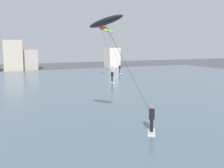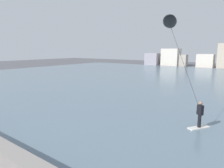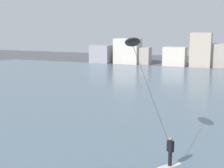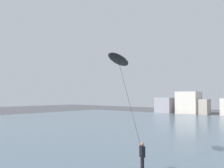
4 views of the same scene
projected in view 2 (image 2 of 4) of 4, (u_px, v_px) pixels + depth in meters
name	position (u px, v px, depth m)	size (l,w,h in m)	color
water_bay	(202.00, 83.00, 28.18)	(84.00, 52.00, 0.10)	slate
far_shore_buildings	(205.00, 59.00, 53.46)	(45.93, 5.12, 6.34)	gray
kitesurfer_black	(173.00, 33.00, 13.05)	(3.94, 3.23, 6.96)	silver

